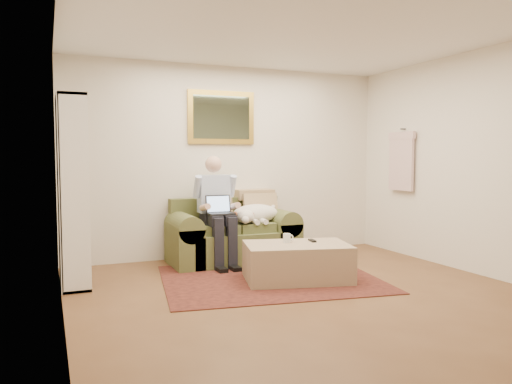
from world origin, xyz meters
TOP-DOWN VIEW (x-y plane):
  - room_shell at (0.00, 0.35)m, footprint 4.51×5.00m
  - rug at (-0.08, 0.99)m, footprint 2.60×2.21m
  - sofa at (-0.14, 2.05)m, footprint 1.64×0.83m
  - seated_man at (-0.39, 1.90)m, footprint 0.54×0.77m
  - laptop at (-0.39, 1.84)m, footprint 0.32×0.25m
  - sleeping_dog at (0.15, 1.97)m, footprint 0.67×0.42m
  - ottoman at (0.17, 0.83)m, footprint 1.27×0.97m
  - coffee_mug at (0.10, 0.94)m, footprint 0.08×0.08m
  - tv_remote at (0.40, 0.90)m, footprint 0.07×0.16m
  - bookshelf at (-2.10, 1.60)m, footprint 0.28×0.80m
  - wall_mirror at (-0.14, 2.47)m, footprint 0.94×0.04m
  - hanging_shirt at (2.19, 1.60)m, footprint 0.06×0.52m

SIDE VIEW (x-z plane):
  - rug at x=-0.08m, z-range 0.00..0.01m
  - ottoman at x=0.17m, z-range 0.00..0.41m
  - sofa at x=-0.14m, z-range -0.21..0.77m
  - tv_remote at x=0.40m, z-range 0.41..0.43m
  - coffee_mug at x=0.10m, z-range 0.41..0.51m
  - sleeping_dog at x=0.15m, z-range 0.50..0.75m
  - seated_man at x=-0.39m, z-range 0.00..1.38m
  - laptop at x=-0.39m, z-range 0.61..0.84m
  - bookshelf at x=-2.10m, z-range 0.00..2.00m
  - room_shell at x=0.00m, z-range 0.00..2.61m
  - hanging_shirt at x=2.19m, z-range 0.90..1.80m
  - wall_mirror at x=-0.14m, z-range 1.54..2.26m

